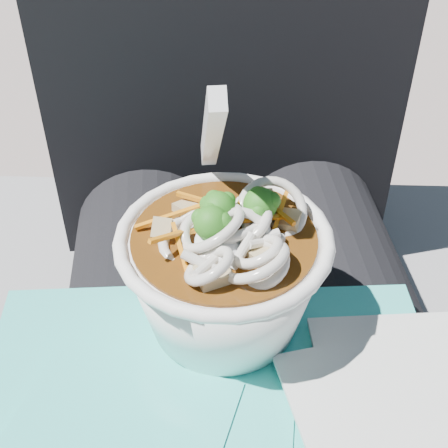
{
  "coord_description": "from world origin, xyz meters",
  "views": [
    {
      "loc": [
        -0.05,
        -0.28,
        0.92
      ],
      "look_at": [
        -0.02,
        0.02,
        0.67
      ],
      "focal_mm": 50.0,
      "sensor_mm": 36.0,
      "label": 1
    }
  ],
  "objects": [
    {
      "name": "stone_ledge",
      "position": [
        0.0,
        0.15,
        0.21
      ],
      "size": [
        1.06,
        0.62,
        0.43
      ],
      "primitive_type": "cube",
      "rotation": [
        0.0,
        0.0,
        -0.13
      ],
      "color": "slate",
      "rests_on": "ground"
    },
    {
      "name": "lap",
      "position": [
        0.0,
        0.0,
        0.5
      ],
      "size": [
        0.31,
        0.48,
        0.14
      ],
      "color": "black",
      "rests_on": "stone_ledge"
    },
    {
      "name": "person_body",
      "position": [
        -0.0,
        0.09,
        0.53
      ],
      "size": [
        0.34,
        0.94,
        0.97
      ],
      "color": "black",
      "rests_on": "ground"
    },
    {
      "name": "plastic_bag",
      "position": [
        -0.04,
        -0.05,
        0.58
      ],
      "size": [
        0.38,
        0.27,
        0.02
      ],
      "color": "#2FC4B8",
      "rests_on": "lap"
    },
    {
      "name": "napkins",
      "position": [
        0.09,
        -0.07,
        0.59
      ],
      "size": [
        0.17,
        0.17,
        0.01
      ],
      "color": "silver",
      "rests_on": "plastic_bag"
    },
    {
      "name": "udon_bowl",
      "position": [
        -0.02,
        0.02,
        0.63
      ],
      "size": [
        0.15,
        0.16,
        0.18
      ],
      "color": "white",
      "rests_on": "plastic_bag"
    }
  ]
}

